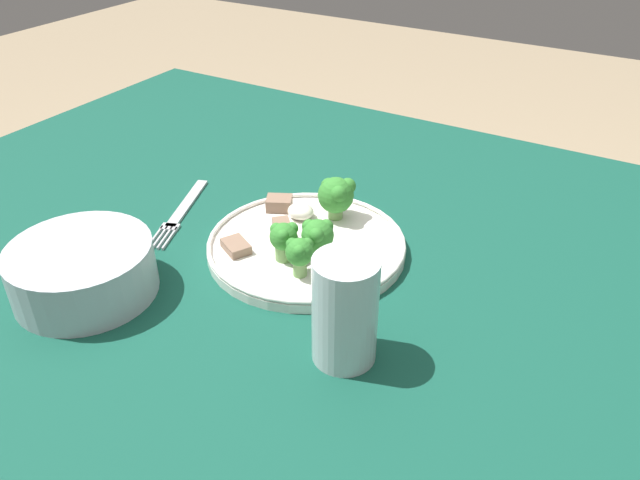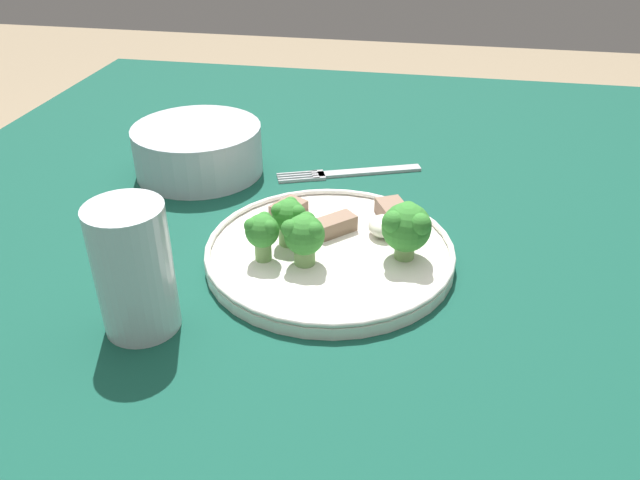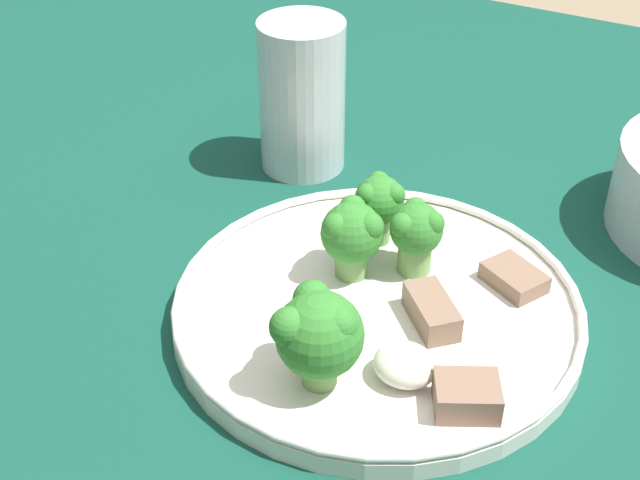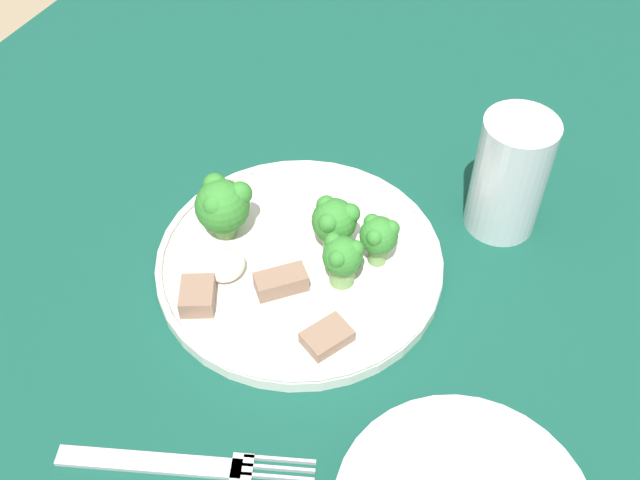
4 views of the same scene
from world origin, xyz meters
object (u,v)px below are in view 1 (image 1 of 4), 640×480
Objects in this scene: cream_bowl at (83,271)px; dinner_plate at (309,246)px; fork at (181,212)px; drinking_glass at (345,316)px.

dinner_plate is at bearing -131.47° from cream_bowl.
fork is (0.21, 0.01, -0.01)m from dinner_plate.
dinner_plate reaches higher than fork.
drinking_glass is at bearing -169.16° from cream_bowl.
drinking_glass reaches higher than dinner_plate.
dinner_plate is 1.54× the size of cream_bowl.
drinking_glass is at bearing 132.18° from dinner_plate.
cream_bowl reaches higher than dinner_plate.
dinner_plate is at bearing -47.82° from drinking_glass.
drinking_glass is at bearing 158.01° from fork.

